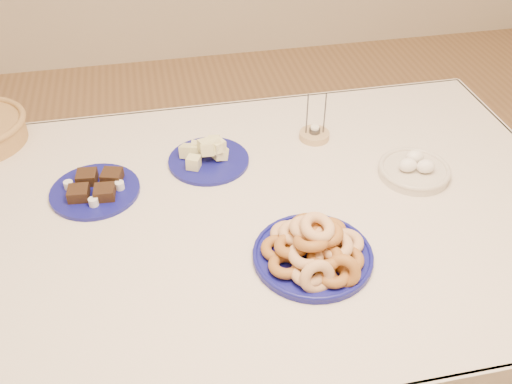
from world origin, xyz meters
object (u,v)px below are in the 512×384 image
melon_plate (208,155)px  brownie_plate (95,189)px  donut_platter (314,250)px  egg_bowl (414,170)px  dining_table (252,241)px  candle_holder (314,134)px

melon_plate → brownie_plate: 0.32m
donut_platter → egg_bowl: size_ratio=1.38×
dining_table → candle_holder: size_ratio=11.38×
donut_platter → dining_table: bearing=117.6°
brownie_plate → egg_bowl: bearing=-6.7°
dining_table → donut_platter: (0.10, -0.20, 0.14)m
dining_table → candle_holder: (0.25, 0.29, 0.12)m
dining_table → egg_bowl: bearing=6.8°
donut_platter → egg_bowl: bearing=35.4°
brownie_plate → egg_bowl: 0.86m
dining_table → brownie_plate: 0.44m
candle_holder → donut_platter: bearing=-106.4°
egg_bowl → candle_holder: bearing=132.5°
donut_platter → brownie_plate: 0.61m
donut_platter → candle_holder: candle_holder is taller
egg_bowl → melon_plate: bearing=161.6°
dining_table → donut_platter: bearing=-62.4°
melon_plate → donut_platter: bearing=-67.0°
brownie_plate → candle_holder: candle_holder is taller
donut_platter → melon_plate: donut_platter is taller
melon_plate → candle_holder: size_ratio=1.66×
donut_platter → brownie_plate: (-0.49, 0.35, -0.02)m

